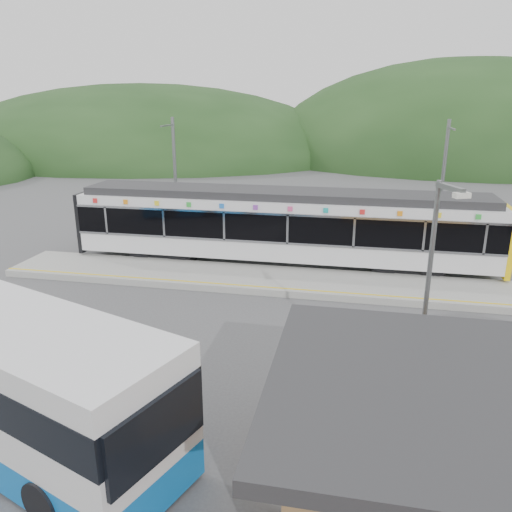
# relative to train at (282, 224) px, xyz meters

# --- Properties ---
(ground) EXTENTS (120.00, 120.00, 0.00)m
(ground) POSITION_rel_train_xyz_m (0.64, -6.00, -2.06)
(ground) COLOR #4C4C4F
(ground) RESTS_ON ground
(hills) EXTENTS (146.00, 149.00, 26.00)m
(hills) POSITION_rel_train_xyz_m (6.83, -0.71, -2.06)
(hills) COLOR #1E3D19
(hills) RESTS_ON ground
(platform) EXTENTS (26.00, 3.20, 0.30)m
(platform) POSITION_rel_train_xyz_m (0.64, -2.70, -1.91)
(platform) COLOR #9E9E99
(platform) RESTS_ON ground
(yellow_line) EXTENTS (26.00, 0.10, 0.01)m
(yellow_line) POSITION_rel_train_xyz_m (0.64, -4.00, -1.76)
(yellow_line) COLOR yellow
(yellow_line) RESTS_ON platform
(train) EXTENTS (20.44, 3.01, 3.74)m
(train) POSITION_rel_train_xyz_m (0.00, 0.00, 0.00)
(train) COLOR black
(train) RESTS_ON ground
(catenary_mast_west) EXTENTS (0.18, 1.80, 7.00)m
(catenary_mast_west) POSITION_rel_train_xyz_m (-6.36, 2.56, 1.58)
(catenary_mast_west) COLOR slate
(catenary_mast_west) RESTS_ON ground
(catenary_mast_east) EXTENTS (0.18, 1.80, 7.00)m
(catenary_mast_east) POSITION_rel_train_xyz_m (7.64, 2.56, 1.58)
(catenary_mast_east) COLOR slate
(catenary_mast_east) RESTS_ON ground
(lamp_post) EXTENTS (0.51, 1.13, 6.14)m
(lamp_post) POSITION_rel_train_xyz_m (5.34, -11.41, 1.60)
(lamp_post) COLOR slate
(lamp_post) RESTS_ON ground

